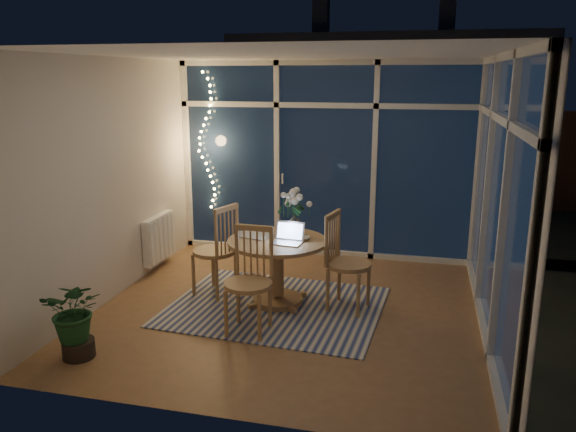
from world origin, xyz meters
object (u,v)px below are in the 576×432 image
object	(u,v)px
chair_front	(248,282)
flower_vase	(295,225)
chair_left	(214,249)
laptop	(286,233)
dining_table	(278,272)
potted_plant	(76,317)
chair_right	(349,262)

from	to	relation	value
chair_front	flower_vase	distance (m)	1.08
chair_left	laptop	distance (m)	0.95
dining_table	flower_vase	bearing A→B (deg)	64.24
laptop	potted_plant	size ratio (longest dim) A/B	0.41
dining_table	potted_plant	xyz separation A→B (m)	(-1.39, -1.57, 0.02)
chair_right	chair_left	bearing A→B (deg)	99.50
dining_table	chair_right	distance (m)	0.78
dining_table	chair_right	size ratio (longest dim) A/B	1.00
chair_front	potted_plant	xyz separation A→B (m)	(-1.30, -0.81, -0.14)
dining_table	flower_vase	world-z (taller)	flower_vase
dining_table	chair_right	xyz separation A→B (m)	(0.76, 0.02, 0.17)
chair_right	laptop	bearing A→B (deg)	113.83
laptop	chair_right	bearing A→B (deg)	17.65
dining_table	chair_front	xyz separation A→B (m)	(-0.09, -0.75, 0.16)
dining_table	chair_left	size ratio (longest dim) A/B	0.99
laptop	potted_plant	distance (m)	2.15
chair_left	flower_vase	size ratio (longest dim) A/B	5.06
laptop	flower_vase	xyz separation A→B (m)	(0.00, 0.37, -0.01)
dining_table	potted_plant	distance (m)	2.10
potted_plant	laptop	bearing A→B (deg)	43.83
dining_table	laptop	xyz separation A→B (m)	(0.13, -0.11, 0.47)
chair_right	flower_vase	world-z (taller)	chair_right
chair_left	chair_front	distance (m)	1.08
chair_left	potted_plant	distance (m)	1.79
chair_front	potted_plant	bearing A→B (deg)	-146.25
chair_right	potted_plant	world-z (taller)	chair_right
flower_vase	potted_plant	distance (m)	2.42
chair_left	chair_front	xyz separation A→B (m)	(0.66, -0.85, -0.01)
dining_table	flower_vase	size ratio (longest dim) A/B	5.03
chair_left	chair_right	bearing A→B (deg)	106.37
laptop	potted_plant	world-z (taller)	laptop
chair_left	chair_front	bearing A→B (deg)	57.16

